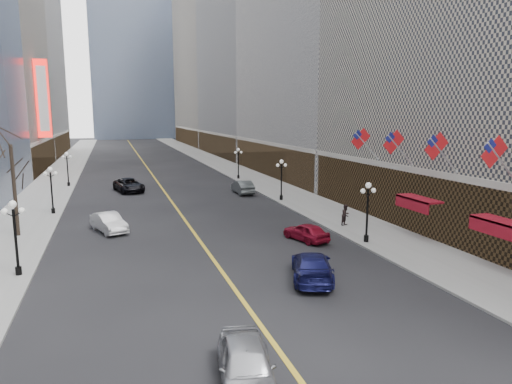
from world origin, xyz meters
TOP-DOWN VIEW (x-y plane):
  - sidewalk_east at (14.00, 70.00)m, footprint 6.00×230.00m
  - sidewalk_west at (-14.00, 70.00)m, footprint 6.00×230.00m
  - lane_line at (0.00, 80.00)m, footprint 0.25×200.00m
  - bldg_east_c at (29.88, 106.00)m, footprint 26.60×40.60m
  - bldg_east_d at (29.90, 149.00)m, footprint 26.60×46.60m
  - streetlamp_east_1 at (11.80, 30.00)m, footprint 1.26×0.44m
  - streetlamp_east_2 at (11.80, 48.00)m, footprint 1.26×0.44m
  - streetlamp_east_3 at (11.80, 66.00)m, footprint 1.26×0.44m
  - streetlamp_west_1 at (-11.80, 30.00)m, footprint 1.26×0.44m
  - streetlamp_west_2 at (-11.80, 48.00)m, footprint 1.26×0.44m
  - streetlamp_west_3 at (-11.80, 66.00)m, footprint 1.26×0.44m
  - flag_2 at (15.31, 22.00)m, footprint 2.87×0.12m
  - flag_3 at (15.31, 27.00)m, footprint 2.87×0.12m
  - flag_4 at (15.31, 32.00)m, footprint 2.87×0.12m
  - flag_5 at (15.31, 37.00)m, footprint 2.87×0.12m
  - awning_b at (16.11, 22.00)m, footprint 1.40×4.00m
  - awning_c at (16.11, 30.00)m, footprint 1.40×4.00m
  - theatre_marquee at (-15.88, 80.00)m, footprint 2.00×0.55m
  - tree_west_far at (-13.50, 40.00)m, footprint 3.60×3.60m
  - car_nb_near at (-2.00, 15.18)m, footprint 2.83×5.19m
  - car_nb_mid at (-6.64, 39.62)m, footprint 3.16×4.99m
  - car_nb_far at (-4.24, 59.68)m, footprint 4.08×6.52m
  - car_sb_near at (4.75, 24.36)m, footprint 4.07×6.03m
  - car_sb_mid at (7.82, 32.14)m, footprint 2.80×4.42m
  - car_sb_far at (9.00, 53.97)m, footprint 1.76×5.05m
  - ped_east_walk at (12.85, 35.12)m, footprint 1.01×0.84m

SIDE VIEW (x-z plane):
  - lane_line at x=0.00m, z-range 0.00..0.02m
  - sidewalk_east at x=14.00m, z-range 0.00..0.15m
  - sidewalk_west at x=-14.00m, z-range 0.00..0.15m
  - car_sb_mid at x=7.82m, z-range 0.00..1.40m
  - car_nb_mid at x=-6.64m, z-range 0.00..1.55m
  - car_sb_near at x=4.75m, z-range 0.00..1.62m
  - car_sb_far at x=9.00m, z-range 0.00..1.66m
  - car_nb_near at x=-2.00m, z-range 0.00..1.68m
  - car_nb_far at x=-4.24m, z-range 0.00..1.68m
  - ped_east_walk at x=12.85m, z-range 0.15..1.97m
  - streetlamp_east_1 at x=11.80m, z-range 0.64..5.16m
  - streetlamp_east_2 at x=11.80m, z-range 0.64..5.16m
  - streetlamp_east_3 at x=11.80m, z-range 0.64..5.16m
  - streetlamp_west_1 at x=-11.80m, z-range 0.64..5.16m
  - streetlamp_west_2 at x=-11.80m, z-range 0.64..5.16m
  - streetlamp_west_3 at x=-11.80m, z-range 0.64..5.16m
  - awning_b at x=16.11m, z-range 2.62..3.54m
  - awning_c at x=16.11m, z-range 2.62..3.54m
  - tree_west_far at x=-13.50m, z-range 2.28..10.20m
  - flag_2 at x=15.31m, z-range 5.85..8.72m
  - flag_3 at x=15.31m, z-range 5.85..8.72m
  - flag_4 at x=15.31m, z-range 5.85..8.72m
  - flag_5 at x=15.31m, z-range 5.85..8.72m
  - theatre_marquee at x=-15.88m, z-range 6.00..18.00m
  - bldg_east_c at x=29.88m, z-range -0.22..48.58m
  - bldg_east_d at x=29.90m, z-range -0.23..62.57m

